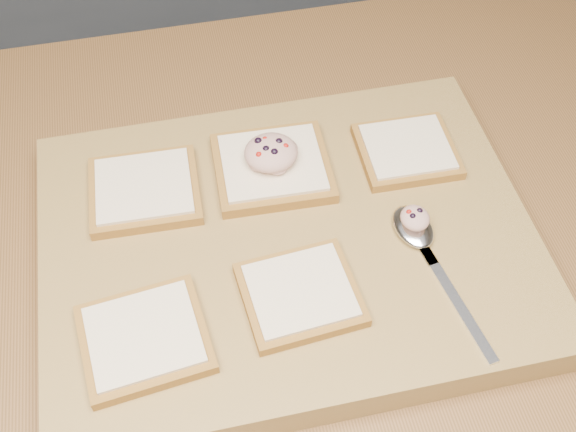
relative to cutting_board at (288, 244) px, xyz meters
name	(u,v)px	position (x,y,z in m)	size (l,w,h in m)	color
island_counter	(268,393)	(-0.02, 0.04, -0.47)	(2.00, 0.80, 0.90)	slate
cutting_board	(288,244)	(0.00, 0.00, 0.00)	(0.53, 0.40, 0.04)	#9F7F44
bread_far_left	(144,190)	(-0.15, 0.09, 0.03)	(0.13, 0.12, 0.02)	#9F6929
bread_far_center	(272,167)	(0.00, 0.09, 0.03)	(0.14, 0.12, 0.02)	#9F6929
bread_far_right	(407,150)	(0.16, 0.08, 0.03)	(0.11, 0.10, 0.02)	#9F6929
bread_near_left	(144,338)	(-0.16, -0.10, 0.03)	(0.13, 0.12, 0.02)	#9F6929
bread_near_center	(300,294)	(-0.01, -0.08, 0.03)	(0.12, 0.11, 0.02)	#9F6929
tuna_salad_dollop	(271,152)	(0.00, 0.09, 0.05)	(0.06, 0.06, 0.03)	tan
spoon	(419,237)	(0.14, -0.04, 0.03)	(0.06, 0.20, 0.01)	silver
spoon_salad	(415,218)	(0.13, -0.03, 0.04)	(0.03, 0.03, 0.02)	tan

